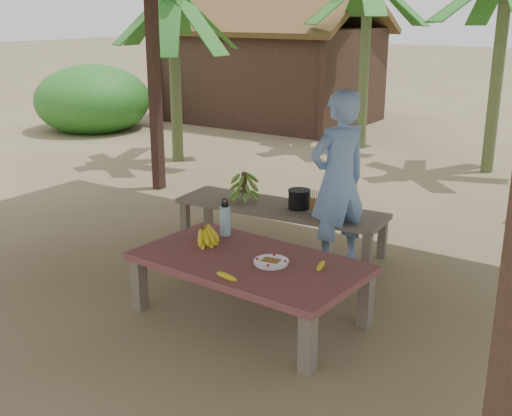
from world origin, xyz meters
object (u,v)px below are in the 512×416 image
Objects in this scene: water_flask at (225,220)px; woman at (338,181)px; bench at (280,211)px; plate at (271,262)px; work_table at (249,267)px; ripe_banana_bunch at (202,235)px; cooking_pot at (299,199)px.

water_flask is 1.18m from woman.
woman is (0.71, -0.13, 0.46)m from bench.
plate is at bearing -26.61° from water_flask.
work_table is 6.79× the size of plate.
ripe_banana_bunch is at bearing -95.76° from water_flask.
water_flask is 0.20× the size of woman.
work_table is 5.54× the size of water_flask.
bench is 1.32× the size of woman.
cooking_pot is (-0.63, 1.52, 0.03)m from plate.
cooking_pot is (-0.43, 1.53, 0.11)m from work_table.
bench is at bearing -73.98° from woman.
water_flask is (-0.69, 0.35, 0.12)m from plate.
water_flask reaches higher than cooking_pot.
bench is 8.11× the size of ripe_banana_bunch.
work_table is 0.64m from water_flask.
work_table is at bearing -7.14° from ripe_banana_bunch.
ripe_banana_bunch is 0.30m from water_flask.
bench is at bearing 116.11° from work_table.
ripe_banana_bunch reaches higher than plate.
ripe_banana_bunch reaches higher than bench.
cooking_pot reaches higher than plate.
ripe_banana_bunch is at bearing -93.65° from cooking_pot.
ripe_banana_bunch is at bearing -90.39° from bench.
water_flask is at bearing 147.32° from work_table.
cooking_pot is (0.21, 0.03, 0.15)m from bench.
cooking_pot is at bearing 86.35° from ripe_banana_bunch.
plate is (0.20, 0.01, 0.08)m from work_table.
woman is (-0.12, 1.36, 0.33)m from plate.
ripe_banana_bunch is at bearing 175.97° from work_table.
water_flask is (-0.49, 0.35, 0.21)m from work_table.
work_table is 1.43m from woman.
water_flask reaches higher than plate.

